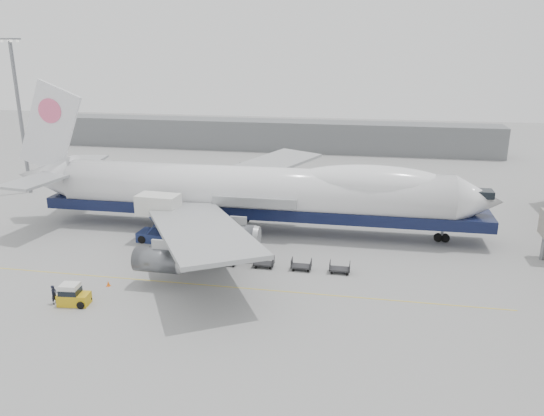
% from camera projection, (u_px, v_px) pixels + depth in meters
% --- Properties ---
extents(ground, '(260.00, 260.00, 0.00)m').
position_uv_depth(ground, '(231.00, 264.00, 61.73)').
color(ground, gray).
rests_on(ground, ground).
extents(apron_line, '(60.00, 0.15, 0.01)m').
position_uv_depth(apron_line, '(217.00, 286.00, 56.09)').
color(apron_line, gold).
rests_on(apron_line, ground).
extents(hangar, '(110.00, 8.00, 7.00)m').
position_uv_depth(hangar, '(264.00, 135.00, 128.18)').
color(hangar, slate).
rests_on(hangar, ground).
extents(floodlight_mast, '(2.40, 2.40, 25.43)m').
position_uv_depth(floodlight_mast, '(19.00, 109.00, 87.33)').
color(floodlight_mast, slate).
rests_on(floodlight_mast, ground).
extents(airliner, '(67.00, 55.30, 19.98)m').
position_uv_depth(airliner, '(257.00, 191.00, 71.22)').
color(airliner, white).
rests_on(airliner, ground).
extents(catering_truck, '(5.86, 4.24, 6.25)m').
position_uv_depth(catering_truck, '(159.00, 216.00, 67.88)').
color(catering_truck, navy).
rests_on(catering_truck, ground).
extents(baggage_tug, '(3.10, 1.87, 2.17)m').
position_uv_depth(baggage_tug, '(73.00, 295.00, 51.85)').
color(baggage_tug, gold).
rests_on(baggage_tug, ground).
extents(ground_worker, '(0.52, 0.75, 1.96)m').
position_uv_depth(ground_worker, '(54.00, 295.00, 52.00)').
color(ground_worker, black).
rests_on(ground_worker, ground).
extents(traffic_cone, '(0.41, 0.41, 0.60)m').
position_uv_depth(traffic_cone, '(108.00, 284.00, 56.00)').
color(traffic_cone, '#FF630D').
rests_on(traffic_cone, ground).
extents(dolly_0, '(2.30, 1.35, 1.30)m').
position_uv_depth(dolly_0, '(157.00, 255.00, 62.92)').
color(dolly_0, '#2D2D30').
rests_on(dolly_0, ground).
extents(dolly_1, '(2.30, 1.35, 1.30)m').
position_uv_depth(dolly_1, '(192.00, 258.00, 62.17)').
color(dolly_1, '#2D2D30').
rests_on(dolly_1, ground).
extents(dolly_2, '(2.30, 1.35, 1.30)m').
position_uv_depth(dolly_2, '(227.00, 260.00, 61.43)').
color(dolly_2, '#2D2D30').
rests_on(dolly_2, ground).
extents(dolly_3, '(2.30, 1.35, 1.30)m').
position_uv_depth(dolly_3, '(264.00, 263.00, 60.68)').
color(dolly_3, '#2D2D30').
rests_on(dolly_3, ground).
extents(dolly_4, '(2.30, 1.35, 1.30)m').
position_uv_depth(dolly_4, '(301.00, 266.00, 59.93)').
color(dolly_4, '#2D2D30').
rests_on(dolly_4, ground).
extents(dolly_5, '(2.30, 1.35, 1.30)m').
position_uv_depth(dolly_5, '(340.00, 268.00, 59.18)').
color(dolly_5, '#2D2D30').
rests_on(dolly_5, ground).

